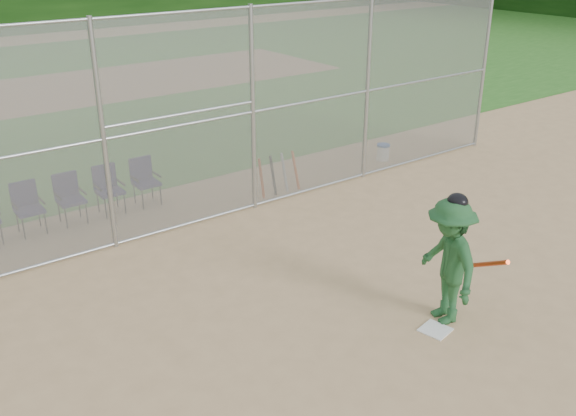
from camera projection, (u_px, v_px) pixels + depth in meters
ground at (395, 338)px, 8.93m from camera, size 100.00×100.00×0.00m
grass_strip at (23, 95)px, 22.22m from camera, size 100.00×100.00×0.00m
dirt_patch_far at (23, 95)px, 22.22m from camera, size 24.00×24.00×0.00m
backstop_fence at (207, 117)px, 11.80m from camera, size 16.09×0.09×4.00m
home_plate at (435, 330)px, 9.08m from camera, size 0.45×0.45×0.02m
batter_at_plate at (448, 261)px, 8.99m from camera, size 1.09×1.47×1.97m
water_cooler at (383, 152)px, 15.80m from camera, size 0.32×0.32×0.41m
spare_bats at (279, 174)px, 13.76m from camera, size 0.96×0.31×0.85m
chair_2 at (29, 209)px, 11.85m from camera, size 0.54×0.52×0.96m
chair_3 at (71, 200)px, 12.28m from camera, size 0.54×0.52×0.96m
chair_4 at (110, 191)px, 12.71m from camera, size 0.54×0.52×0.96m
chair_5 at (146, 182)px, 13.13m from camera, size 0.54×0.52×0.96m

